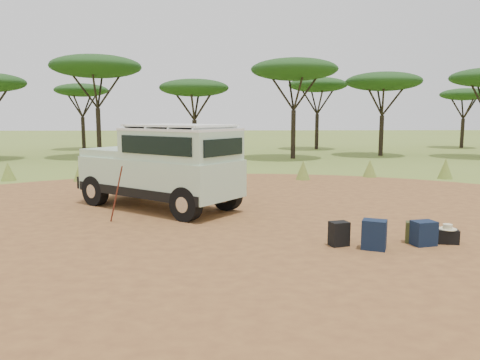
{
  "coord_description": "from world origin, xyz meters",
  "views": [
    {
      "loc": [
        -0.31,
        -10.54,
        2.65
      ],
      "look_at": [
        0.14,
        1.26,
        1.0
      ],
      "focal_mm": 35.0,
      "sensor_mm": 36.0,
      "label": 1
    }
  ],
  "objects_px": {
    "backpack_black": "(339,234)",
    "backpack_olive": "(414,233)",
    "walking_staff": "(116,194)",
    "duffel_navy": "(424,233)",
    "backpack_navy": "(374,235)",
    "hard_case": "(447,236)",
    "safari_vehicle": "(163,168)"
  },
  "relations": [
    {
      "from": "duffel_navy",
      "to": "hard_case",
      "type": "xyz_separation_m",
      "value": [
        0.56,
        0.13,
        -0.1
      ]
    },
    {
      "from": "backpack_black",
      "to": "backpack_olive",
      "type": "xyz_separation_m",
      "value": [
        1.61,
        0.16,
        -0.03
      ]
    },
    {
      "from": "safari_vehicle",
      "to": "backpack_navy",
      "type": "xyz_separation_m",
      "value": [
        4.67,
        -4.29,
        -0.86
      ]
    },
    {
      "from": "backpack_navy",
      "to": "duffel_navy",
      "type": "distance_m",
      "value": 1.14
    },
    {
      "from": "backpack_navy",
      "to": "backpack_olive",
      "type": "height_order",
      "value": "backpack_navy"
    },
    {
      "from": "backpack_navy",
      "to": "backpack_olive",
      "type": "bearing_deg",
      "value": 49.02
    },
    {
      "from": "backpack_olive",
      "to": "safari_vehicle",
      "type": "bearing_deg",
      "value": 165.73
    },
    {
      "from": "walking_staff",
      "to": "hard_case",
      "type": "relative_size",
      "value": 3.51
    },
    {
      "from": "backpack_navy",
      "to": "hard_case",
      "type": "relative_size",
      "value": 1.41
    },
    {
      "from": "backpack_navy",
      "to": "walking_staff",
      "type": "bearing_deg",
      "value": -179.67
    },
    {
      "from": "backpack_black",
      "to": "backpack_olive",
      "type": "distance_m",
      "value": 1.61
    },
    {
      "from": "duffel_navy",
      "to": "hard_case",
      "type": "bearing_deg",
      "value": 0.77
    },
    {
      "from": "backpack_black",
      "to": "hard_case",
      "type": "height_order",
      "value": "backpack_black"
    },
    {
      "from": "walking_staff",
      "to": "backpack_navy",
      "type": "height_order",
      "value": "walking_staff"
    },
    {
      "from": "walking_staff",
      "to": "duffel_navy",
      "type": "bearing_deg",
      "value": -74.45
    },
    {
      "from": "backpack_black",
      "to": "duffel_navy",
      "type": "relative_size",
      "value": 0.99
    },
    {
      "from": "safari_vehicle",
      "to": "hard_case",
      "type": "relative_size",
      "value": 11.84
    },
    {
      "from": "safari_vehicle",
      "to": "backpack_black",
      "type": "bearing_deg",
      "value": -6.93
    },
    {
      "from": "backpack_black",
      "to": "backpack_olive",
      "type": "height_order",
      "value": "backpack_black"
    },
    {
      "from": "safari_vehicle",
      "to": "backpack_black",
      "type": "relative_size",
      "value": 10.02
    },
    {
      "from": "backpack_black",
      "to": "duffel_navy",
      "type": "xyz_separation_m",
      "value": [
        1.74,
        -0.03,
        0.0
      ]
    },
    {
      "from": "safari_vehicle",
      "to": "walking_staff",
      "type": "height_order",
      "value": "safari_vehicle"
    },
    {
      "from": "backpack_navy",
      "to": "backpack_olive",
      "type": "distance_m",
      "value": 1.07
    },
    {
      "from": "walking_staff",
      "to": "backpack_black",
      "type": "relative_size",
      "value": 2.97
    },
    {
      "from": "backpack_olive",
      "to": "walking_staff",
      "type": "bearing_deg",
      "value": -177.61
    },
    {
      "from": "backpack_olive",
      "to": "hard_case",
      "type": "distance_m",
      "value": 0.69
    },
    {
      "from": "walking_staff",
      "to": "duffel_navy",
      "type": "relative_size",
      "value": 2.93
    },
    {
      "from": "walking_staff",
      "to": "backpack_navy",
      "type": "bearing_deg",
      "value": -80.07
    },
    {
      "from": "backpack_olive",
      "to": "duffel_navy",
      "type": "xyz_separation_m",
      "value": [
        0.13,
        -0.18,
        0.03
      ]
    },
    {
      "from": "backpack_black",
      "to": "hard_case",
      "type": "relative_size",
      "value": 1.18
    },
    {
      "from": "backpack_navy",
      "to": "backpack_black",
      "type": "bearing_deg",
      "value": -179.74
    },
    {
      "from": "safari_vehicle",
      "to": "walking_staff",
      "type": "distance_m",
      "value": 2.04
    }
  ]
}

